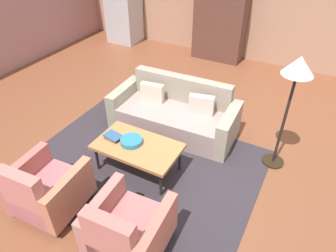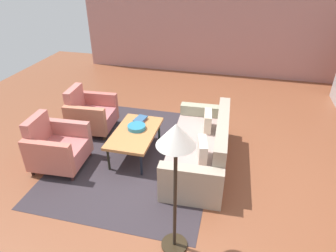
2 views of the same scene
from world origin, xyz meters
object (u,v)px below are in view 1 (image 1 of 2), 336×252
(coffee_table, at_px, (138,147))
(armchair_left, at_px, (45,191))
(book_stack, at_px, (113,136))
(refrigerator, at_px, (123,7))
(cabinet, at_px, (220,22))
(armchair_right, at_px, (126,232))
(couch, at_px, (175,113))
(fruit_bowl, at_px, (131,141))
(floor_lamp, at_px, (296,77))

(coffee_table, height_order, armchair_left, armchair_left)
(book_stack, xyz_separation_m, refrigerator, (-2.76, 4.26, 0.44))
(cabinet, bearing_deg, armchair_right, -79.37)
(book_stack, height_order, cabinet, cabinet)
(couch, height_order, book_stack, couch)
(coffee_table, xyz_separation_m, armchair_left, (-0.60, -1.17, -0.08))
(couch, xyz_separation_m, armchair_right, (0.61, -2.35, 0.06))
(coffee_table, height_order, armchair_right, armchair_right)
(coffee_table, bearing_deg, refrigerator, 126.63)
(fruit_bowl, bearing_deg, armchair_left, -113.14)
(armchair_left, height_order, floor_lamp, floor_lamp)
(couch, height_order, armchair_right, armchair_right)
(fruit_bowl, distance_m, refrigerator, 5.23)
(coffee_table, bearing_deg, armchair_right, -62.63)
(armchair_right, bearing_deg, armchair_left, 176.70)
(coffee_table, distance_m, cabinet, 4.38)
(coffee_table, relative_size, armchair_right, 1.36)
(armchair_left, bearing_deg, book_stack, 75.83)
(coffee_table, height_order, fruit_bowl, fruit_bowl)
(armchair_left, xyz_separation_m, book_stack, (0.21, 1.14, 0.14))
(floor_lamp, bearing_deg, book_stack, -152.09)
(book_stack, relative_size, refrigerator, 0.16)
(couch, distance_m, book_stack, 1.29)
(refrigerator, bearing_deg, armchair_left, -64.70)
(armchair_right, distance_m, cabinet, 5.63)
(coffee_table, bearing_deg, fruit_bowl, 180.00)
(coffee_table, relative_size, floor_lamp, 0.70)
(couch, bearing_deg, floor_lamp, 174.46)
(coffee_table, distance_m, fruit_bowl, 0.12)
(couch, bearing_deg, armchair_left, 73.52)
(armchair_left, relative_size, floor_lamp, 0.51)
(coffee_table, height_order, book_stack, book_stack)
(coffee_table, relative_size, book_stack, 4.16)
(refrigerator, bearing_deg, coffee_table, -53.37)
(couch, relative_size, floor_lamp, 1.24)
(couch, distance_m, floor_lamp, 2.08)
(couch, xyz_separation_m, cabinet, (-0.42, 3.15, 0.61))
(armchair_right, distance_m, book_stack, 1.52)
(armchair_right, distance_m, floor_lamp, 2.75)
(coffee_table, distance_m, armchair_left, 1.31)
(cabinet, bearing_deg, fruit_bowl, -85.63)
(armchair_right, bearing_deg, fruit_bowl, 117.70)
(armchair_right, height_order, cabinet, cabinet)
(coffee_table, xyz_separation_m, refrigerator, (-3.15, 4.23, 0.50))
(fruit_bowl, bearing_deg, couch, 85.50)
(armchair_left, height_order, cabinet, cabinet)
(coffee_table, xyz_separation_m, book_stack, (-0.39, -0.03, 0.07))
(armchair_right, relative_size, floor_lamp, 0.51)
(armchair_right, height_order, fruit_bowl, armchair_right)
(couch, height_order, armchair_left, armchair_left)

